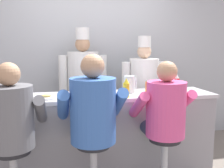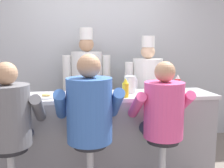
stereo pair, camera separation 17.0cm
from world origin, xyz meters
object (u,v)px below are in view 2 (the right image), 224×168
ketchup_bottle_red (177,85)px  water_pitcher_clear (130,85)px  cook_in_whites_far (147,89)px  diner_seated_blue (89,113)px  cook_in_whites_near (87,83)px  hot_sauce_bottle_orange (147,88)px  cereal_bowl (80,95)px  diner_seated_pink (162,114)px  mustard_bottle_yellow (125,88)px  diner_seated_grey (9,119)px  breakfast_plate (46,96)px  coffee_mug_blue (1,95)px  coffee_mug_white (15,93)px

ketchup_bottle_red → water_pitcher_clear: ketchup_bottle_red is taller
water_pitcher_clear → cook_in_whites_far: 0.77m
diner_seated_blue → ketchup_bottle_red: bearing=19.4°
cook_in_whites_near → hot_sauce_bottle_orange: bearing=-58.7°
cereal_bowl → cook_in_whites_far: 1.28m
cereal_bowl → diner_seated_pink: bearing=-26.3°
mustard_bottle_yellow → diner_seated_grey: size_ratio=0.15×
mustard_bottle_yellow → diner_seated_blue: size_ratio=0.14×
diner_seated_pink → cook_in_whites_near: (-0.64, 1.43, 0.10)m
cereal_bowl → diner_seated_grey: (-0.63, -0.38, -0.13)m
ketchup_bottle_red → mustard_bottle_yellow: 0.59m
breakfast_plate → diner_seated_grey: size_ratio=0.16×
diner_seated_grey → diner_seated_pink: 1.41m
water_pitcher_clear → cook_in_whites_far: bearing=58.3°
water_pitcher_clear → diner_seated_pink: 0.63m
coffee_mug_blue → diner_seated_grey: 0.45m
ketchup_bottle_red → hot_sauce_bottle_orange: size_ratio=1.50×
ketchup_bottle_red → diner_seated_grey: diner_seated_grey is taller
hot_sauce_bottle_orange → cook_in_whites_far: cook_in_whites_far is taller
hot_sauce_bottle_orange → breakfast_plate: size_ratio=0.69×
hot_sauce_bottle_orange → coffee_mug_blue: 1.54m
diner_seated_blue → diner_seated_pink: diner_seated_blue is taller
hot_sauce_bottle_orange → cook_in_whites_near: 1.18m
coffee_mug_blue → cook_in_whites_near: bearing=48.1°
breakfast_plate → hot_sauce_bottle_orange: bearing=0.0°
mustard_bottle_yellow → water_pitcher_clear: size_ratio=1.04×
hot_sauce_bottle_orange → diner_seated_pink: 0.47m
cereal_bowl → cook_in_whites_far: size_ratio=0.09×
hot_sauce_bottle_orange → cereal_bowl: bearing=-176.7°
mustard_bottle_yellow → hot_sauce_bottle_orange: (0.27, 0.10, -0.02)m
breakfast_plate → diner_seated_grey: bearing=-123.7°
ketchup_bottle_red → diner_seated_pink: 0.51m
coffee_mug_white → cook_in_whites_near: cook_in_whites_near is taller
mustard_bottle_yellow → breakfast_plate: bearing=172.8°
ketchup_bottle_red → breakfast_plate: (-1.42, 0.07, -0.09)m
diner_seated_pink → cereal_bowl: bearing=153.7°
cereal_bowl → coffee_mug_white: 0.69m
water_pitcher_clear → diner_seated_grey: 1.35m
breakfast_plate → water_pitcher_clear: bearing=8.1°
diner_seated_grey → diner_seated_pink: bearing=-0.0°
diner_seated_grey → cook_in_whites_near: 1.63m
cereal_bowl → coffee_mug_white: coffee_mug_white is taller
coffee_mug_blue → diner_seated_pink: diner_seated_pink is taller
coffee_mug_blue → diner_seated_pink: bearing=-14.1°
ketchup_bottle_red → diner_seated_pink: bearing=-129.5°
mustard_bottle_yellow → coffee_mug_blue: bearing=176.7°
diner_seated_pink → mustard_bottle_yellow: bearing=132.9°
coffee_mug_white → coffee_mug_blue: (-0.12, -0.10, -0.00)m
ketchup_bottle_red → breakfast_plate: ketchup_bottle_red is taller
coffee_mug_white → cook_in_whites_far: bearing=22.9°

